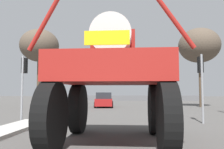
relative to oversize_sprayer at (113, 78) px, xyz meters
The scene contains 9 objects.
ground_plane 12.74m from the oversize_sprayer, 91.09° to the left, with size 120.00×120.00×0.00m, color #4C4947.
oversize_sprayer is the anchor object (origin of this frame).
sedan_ahead 17.06m from the oversize_sprayer, 97.24° to the left, with size 2.13×4.22×1.52m.
traffic_signal_near_left 7.19m from the oversize_sprayer, 137.37° to the left, with size 0.24×0.54×3.57m.
traffic_signal_near_right 6.48m from the oversize_sprayer, 48.81° to the left, with size 0.24×0.54×3.54m.
traffic_signal_far_left 21.19m from the oversize_sprayer, 103.56° to the left, with size 0.24×0.55×3.68m.
bare_tree_left 18.16m from the oversize_sprayer, 119.18° to the left, with size 3.90×3.90×7.95m.
bare_tree_right 19.65m from the oversize_sprayer, 65.77° to the left, with size 4.28×4.28×8.28m.
roadside_barrier 33.90m from the oversize_sprayer, 90.41° to the left, with size 25.67×0.24×0.90m, color #59595B.
Camera 1 is at (0.79, -2.27, 1.63)m, focal length 37.87 mm.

